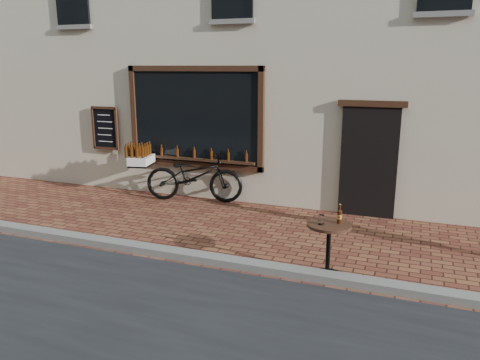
% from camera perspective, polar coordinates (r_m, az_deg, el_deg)
% --- Properties ---
extents(ground, '(90.00, 90.00, 0.00)m').
position_cam_1_polar(ground, '(7.17, -3.72, -10.71)').
color(ground, '#5B281D').
rests_on(ground, ground).
extents(kerb, '(90.00, 0.25, 0.12)m').
position_cam_1_polar(kerb, '(7.31, -3.07, -9.68)').
color(kerb, slate).
rests_on(kerb, ground).
extents(cargo_bicycle, '(2.64, 1.21, 1.23)m').
position_cam_1_polar(cargo_bicycle, '(10.49, -5.87, 0.59)').
color(cargo_bicycle, black).
rests_on(cargo_bicycle, ground).
extents(bistro_table, '(0.63, 0.63, 1.08)m').
position_cam_1_polar(bistro_table, '(6.79, 10.78, -7.08)').
color(bistro_table, black).
rests_on(bistro_table, ground).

